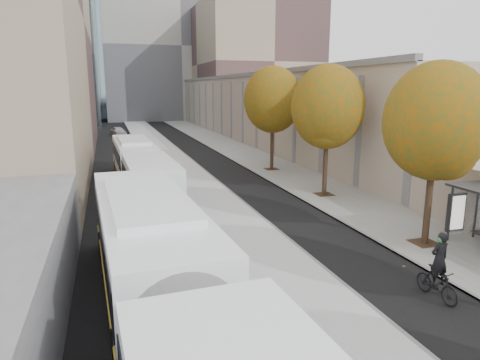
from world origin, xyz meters
name	(u,v)px	position (x,y,z in m)	size (l,w,h in m)	color
bus_platform	(173,166)	(-3.88, 35.00, 0.07)	(4.25, 150.00, 0.15)	silver
sidewalk	(261,161)	(4.12, 35.00, 0.04)	(4.75, 150.00, 0.08)	gray
building_tan	(266,105)	(15.50, 64.00, 4.00)	(18.00, 92.00, 8.00)	#A79987
building_far_block	(175,49)	(6.00, 96.00, 15.00)	(30.00, 18.00, 30.00)	#9A968E
tree_c	(436,121)	(3.60, 13.00, 5.25)	(4.20, 4.20, 7.28)	black
tree_d	(328,107)	(3.60, 22.00, 5.47)	(4.40, 4.40, 7.60)	black
tree_e	(273,100)	(3.60, 31.00, 5.69)	(4.60, 4.60, 7.92)	black
bus_near	(175,308)	(-7.87, 7.61, 1.72)	(3.73, 19.05, 3.16)	white
bus_far	(140,168)	(-7.24, 26.63, 1.56)	(3.09, 17.18, 2.85)	white
cyclist	(438,274)	(0.57, 8.90, 0.82)	(0.66, 1.75, 2.22)	black
distant_car	(118,131)	(-7.67, 61.76, 0.64)	(1.52, 3.78, 1.29)	#BBBBBB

